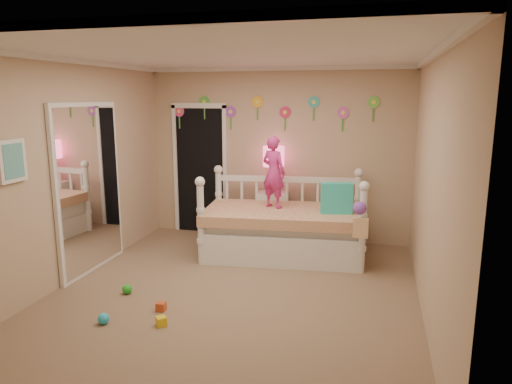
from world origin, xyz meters
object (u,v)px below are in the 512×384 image
(nightstand, at_px, (273,216))
(table_lamp, at_px, (274,162))
(child, at_px, (274,172))
(daybed, at_px, (283,214))

(nightstand, relative_size, table_lamp, 1.07)
(child, xyz_separation_m, table_lamp, (-0.13, 0.58, 0.06))
(daybed, height_order, nightstand, daybed)
(table_lamp, bearing_deg, daybed, -66.24)
(child, distance_m, nightstand, 0.98)
(nightstand, xyz_separation_m, table_lamp, (-0.00, 0.00, 0.84))
(daybed, bearing_deg, nightstand, 107.86)
(nightstand, bearing_deg, table_lamp, 171.52)
(daybed, xyz_separation_m, nightstand, (-0.28, 0.65, -0.22))
(child, bearing_deg, nightstand, -53.53)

